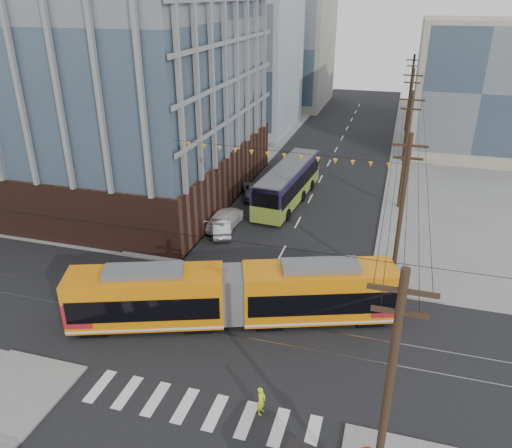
{
  "coord_description": "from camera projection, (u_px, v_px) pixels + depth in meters",
  "views": [
    {
      "loc": [
        7.84,
        -19.9,
        18.56
      ],
      "look_at": [
        -0.54,
        8.59,
        4.84
      ],
      "focal_mm": 35.0,
      "sensor_mm": 36.0,
      "label": 1
    }
  ],
  "objects": [
    {
      "name": "office_building",
      "position": [
        80.0,
        44.0,
        46.79
      ],
      "size": [
        30.0,
        25.0,
        28.6
      ],
      "primitive_type": "cube",
      "color": "#381E16",
      "rests_on": "ground"
    },
    {
      "name": "ground",
      "position": [
        221.0,
        369.0,
        27.12
      ],
      "size": [
        160.0,
        160.0,
        0.0
      ],
      "primitive_type": "plane",
      "color": "slate"
    },
    {
      "name": "city_bus",
      "position": [
        288.0,
        183.0,
        48.35
      ],
      "size": [
        3.87,
        13.26,
        3.7
      ],
      "primitive_type": null,
      "rotation": [
        0.0,
        0.0,
        -0.08
      ],
      "color": "#1E1639",
      "rests_on": "ground"
    },
    {
      "name": "bg_bldg_nw_near",
      "position": [
        232.0,
        66.0,
        72.99
      ],
      "size": [
        18.0,
        16.0,
        18.0
      ],
      "primitive_type": "cube",
      "color": "#8C99A5",
      "rests_on": "ground"
    },
    {
      "name": "bg_bldg_nw_far",
      "position": [
        284.0,
        47.0,
        89.22
      ],
      "size": [
        16.0,
        18.0,
        20.0
      ],
      "primitive_type": "cube",
      "color": "gray",
      "rests_on": "ground"
    },
    {
      "name": "parked_car_grey",
      "position": [
        255.0,
        190.0,
        50.08
      ],
      "size": [
        3.99,
        5.54,
        1.4
      ],
      "primitive_type": "imported",
      "rotation": [
        0.0,
        0.0,
        3.51
      ],
      "color": "slate",
      "rests_on": "ground"
    },
    {
      "name": "jersey_barrier",
      "position": [
        390.0,
        271.0,
        35.99
      ],
      "size": [
        2.28,
        3.92,
        0.78
      ],
      "primitive_type": "cube",
      "rotation": [
        0.0,
        0.0,
        -0.39
      ],
      "color": "gray",
      "rests_on": "ground"
    },
    {
      "name": "bg_bldg_ne_near",
      "position": [
        475.0,
        88.0,
        61.47
      ],
      "size": [
        14.0,
        14.0,
        16.0
      ],
      "primitive_type": "cube",
      "color": "gray",
      "rests_on": "ground"
    },
    {
      "name": "utility_pole_far",
      "position": [
        410.0,
        94.0,
        71.41
      ],
      "size": [
        0.3,
        0.3,
        11.0
      ],
      "primitive_type": "cylinder",
      "color": "black",
      "rests_on": "ground"
    },
    {
      "name": "parked_car_white",
      "position": [
        225.0,
        218.0,
        43.51
      ],
      "size": [
        2.32,
        5.36,
        1.54
      ],
      "primitive_type": "imported",
      "rotation": [
        0.0,
        0.0,
        3.11
      ],
      "color": "silver",
      "rests_on": "ground"
    },
    {
      "name": "parked_car_silver",
      "position": [
        221.0,
        226.0,
        42.23
      ],
      "size": [
        3.09,
        4.49,
        1.4
      ],
      "primitive_type": "imported",
      "rotation": [
        0.0,
        0.0,
        3.56
      ],
      "color": "silver",
      "rests_on": "ground"
    },
    {
      "name": "pedestrian",
      "position": [
        261.0,
        401.0,
        23.97
      ],
      "size": [
        0.46,
        0.62,
        1.55
      ],
      "primitive_type": "imported",
      "rotation": [
        0.0,
        0.0,
        1.4
      ],
      "color": "#CCE51A",
      "rests_on": "ground"
    },
    {
      "name": "bg_bldg_ne_far",
      "position": [
        474.0,
        74.0,
        78.79
      ],
      "size": [
        16.0,
        16.0,
        14.0
      ],
      "primitive_type": "cube",
      "color": "#8C99A5",
      "rests_on": "ground"
    },
    {
      "name": "streetcar",
      "position": [
        233.0,
        295.0,
        30.31
      ],
      "size": [
        19.54,
        9.35,
        3.81
      ],
      "primitive_type": null,
      "rotation": [
        0.0,
        0.0,
        0.35
      ],
      "color": "orange",
      "rests_on": "ground"
    },
    {
      "name": "utility_pole_near",
      "position": [
        386.0,
        405.0,
        17.41
      ],
      "size": [
        0.3,
        0.3,
        11.0
      ],
      "primitive_type": "cylinder",
      "color": "black",
      "rests_on": "ground"
    }
  ]
}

